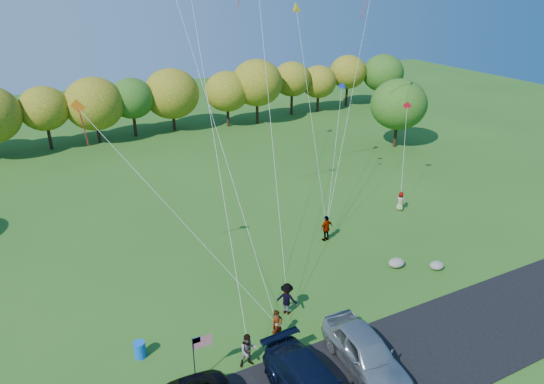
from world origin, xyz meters
The scene contains 13 objects.
ground centered at (0.00, 0.00, 0.00)m, with size 140.00×140.00×0.00m, color #255618.
asphalt_lane centered at (0.00, -4.00, 0.03)m, with size 44.00×6.00×0.06m, color black.
treeline centered at (-1.07, 36.70, 4.69)m, with size 75.10×28.21×8.33m.
minivan_silver centered at (0.69, -3.48, 0.99)m, with size 2.19×5.45×1.86m, color #9EA5A8.
flyer_a centered at (-2.12, 0.15, 0.91)m, with size 0.66×0.44×1.82m, color #4C4C59.
flyer_b centered at (-4.16, -0.80, 0.90)m, with size 0.87×0.68×1.79m, color #4C4C59.
flyer_c centered at (-0.61, 1.86, 0.94)m, with size 1.22×0.70×1.89m, color #4C4C59.
flyer_d centered at (5.81, 7.77, 0.96)m, with size 1.13×0.47×1.92m, color #4C4C59.
flyer_e centered at (13.76, 9.22, 0.78)m, with size 0.76×0.49×1.55m, color #4C4C59.
trash_barrel centered at (-8.66, 2.15, 0.43)m, with size 0.58×0.58×0.86m, color blue.
flag_assembly centered at (-6.51, -0.70, 1.93)m, with size 0.95×0.62×2.56m.
boulder_near centered at (7.98, 2.80, 0.28)m, with size 1.12×0.88×0.56m, color gray.
boulder_far centered at (10.10, 1.41, 0.25)m, with size 0.96×0.80×0.50m, color gray.
Camera 1 is at (-11.34, -17.33, 17.09)m, focal length 32.00 mm.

